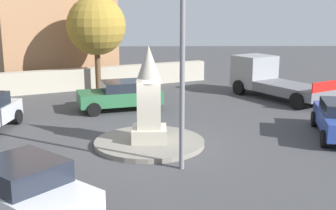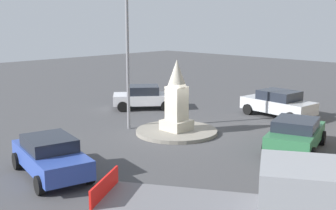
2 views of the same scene
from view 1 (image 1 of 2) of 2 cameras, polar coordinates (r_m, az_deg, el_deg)
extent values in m
plane|color=#424244|center=(16.10, -2.45, -5.26)|extent=(80.00, 80.00, 0.00)
cylinder|color=gray|center=(16.08, -2.45, -4.96)|extent=(4.06, 4.06, 0.17)
cube|color=#B2AA99|center=(15.98, -2.47, -3.81)|extent=(1.25, 1.25, 0.50)
cube|color=#B2AA99|center=(15.70, -2.50, 0.01)|extent=(0.84, 0.84, 1.68)
cone|color=#B2AA99|center=(15.43, -2.56, 5.43)|extent=(0.93, 0.93, 1.31)
cylinder|color=slate|center=(12.92, 1.93, 10.51)|extent=(0.16, 0.16, 8.96)
cylinder|color=black|center=(19.91, -19.14, -1.47)|extent=(0.28, 0.66, 0.64)
cube|color=silver|center=(11.14, -18.46, -11.00)|extent=(4.06, 3.84, 0.61)
cube|color=#1E232D|center=(10.93, -18.67, -8.24)|extent=(2.49, 2.46, 0.53)
cylinder|color=black|center=(10.75, -10.25, -13.21)|extent=(0.63, 0.58, 0.64)
cylinder|color=black|center=(12.74, -18.19, -9.40)|extent=(0.63, 0.58, 0.64)
cube|color=#2D6B42|center=(21.44, -6.36, 1.04)|extent=(4.36, 2.91, 0.64)
cube|color=#1E232D|center=(21.37, -5.99, 2.51)|extent=(2.33, 2.17, 0.46)
cylinder|color=black|center=(20.40, -9.67, -0.59)|extent=(0.68, 0.39, 0.64)
cylinder|color=black|center=(22.17, -10.37, 0.46)|extent=(0.68, 0.39, 0.64)
cylinder|color=black|center=(20.96, -2.08, -0.05)|extent=(0.68, 0.39, 0.64)
cylinder|color=black|center=(22.69, -3.35, 0.94)|extent=(0.68, 0.39, 0.64)
cylinder|color=black|center=(19.48, 18.64, -1.74)|extent=(0.35, 0.67, 0.64)
cylinder|color=black|center=(16.73, 19.84, -4.18)|extent=(0.35, 0.67, 0.64)
cube|color=gray|center=(25.82, 11.25, 4.42)|extent=(2.72, 2.67, 1.79)
cube|color=slate|center=(23.87, 16.11, 1.92)|extent=(3.85, 4.56, 0.51)
cube|color=red|center=(22.52, 20.00, 2.32)|extent=(1.71, 1.06, 0.50)
cylinder|color=black|center=(25.37, 9.32, 2.29)|extent=(0.67, 0.86, 0.84)
cylinder|color=black|center=(26.74, 12.60, 2.70)|extent=(0.67, 0.86, 0.84)
cylinder|color=black|center=(22.39, 16.62, 0.51)|extent=(0.67, 0.86, 0.84)
cylinder|color=black|center=(23.94, 19.85, 1.06)|extent=(0.67, 0.86, 0.84)
cube|color=#B2AA99|center=(26.94, -12.57, 3.27)|extent=(16.83, 8.23, 1.30)
cube|color=#A87A56|center=(31.26, -15.10, 12.76)|extent=(9.33, 8.99, 10.35)
cylinder|color=brown|center=(26.23, -9.19, 4.69)|extent=(0.33, 0.33, 2.69)
sphere|color=olive|center=(26.00, -9.39, 10.26)|extent=(3.44, 3.44, 3.44)
camera|label=2|loc=(32.95, 25.97, 12.68)|focal=45.86mm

